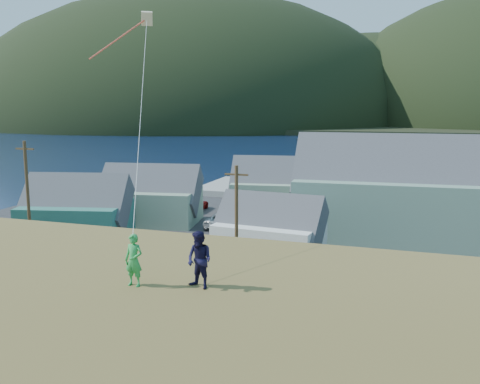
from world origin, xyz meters
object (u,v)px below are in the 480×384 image
Objects in this scene: shed_white at (270,231)px; kite_flyer_navy at (199,260)px; shed_palegreen_near at (150,197)px; kite_flyer_green at (134,260)px; shed_palegreen_far at (283,188)px; shed_teal at (77,211)px; wharf at (298,190)px.

kite_flyer_navy is at bearing -73.82° from shed_white.
shed_palegreen_near is 7.46× the size of kite_flyer_green.
shed_palegreen_far reaches higher than shed_palegreen_near.
shed_palegreen_far is 45.20m from kite_flyer_navy.
shed_teal is 7.10× the size of kite_flyer_green.
shed_teal is at bearing 150.19° from kite_flyer_navy.
shed_white reaches higher than wharf.
wharf is 2.37× the size of shed_palegreen_near.
shed_white is (4.83, -32.55, 2.05)m from wharf.
kite_flyer_green reaches higher than shed_palegreen_far.
wharf is at bearing 103.79° from shed_white.
shed_palegreen_near is 40.74m from kite_flyer_navy.
shed_palegreen_near is 17.87m from shed_white.
shed_palegreen_near is (2.99, 8.25, 0.04)m from shed_teal.
kite_flyer_navy is (4.91, -25.64, 5.50)m from shed_white.
shed_teal is at bearing -113.05° from wharf.
kite_flyer_navy is (8.36, -44.14, 5.03)m from shed_palegreen_far.
shed_teal reaches higher than wharf.
shed_palegreen_far is (14.74, 17.34, 0.24)m from shed_teal.
wharf is at bearing 86.63° from shed_palegreen_far.
kite_flyer_navy reaches higher than shed_teal.
shed_white is 0.69× the size of shed_palegreen_far.
shed_white is at bearing -16.84° from shed_teal.
shed_palegreen_far is (-3.45, 18.49, 0.46)m from shed_white.
shed_teal is 8.77m from shed_palegreen_near.
shed_palegreen_near reaches higher than shed_white.
kite_flyer_green is at bearing -90.61° from shed_palegreen_far.
shed_teal is (-13.36, -31.39, 2.27)m from wharf.
shed_white is 5.40× the size of kite_flyer_navy.
shed_teal is 0.95× the size of shed_palegreen_near.
wharf is 34.19m from shed_teal.
kite_flyer_green is at bearing -148.04° from kite_flyer_navy.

